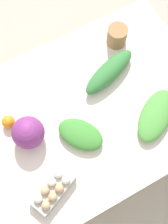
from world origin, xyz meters
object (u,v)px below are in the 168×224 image
(greens_bunch_beet_tops, at_px, (109,72))
(paper_bag, at_px, (117,36))
(cabbage_purple, at_px, (28,133))
(greens_bunch_kale, at_px, (156,115))
(egg_carton, at_px, (53,190))
(greens_bunch_chard, at_px, (81,134))
(orange_3, at_px, (8,122))

(greens_bunch_beet_tops, bearing_deg, paper_bag, -131.59)
(cabbage_purple, xyz_separation_m, greens_bunch_kale, (-0.65, 0.23, -0.05))
(egg_carton, xyz_separation_m, greens_bunch_chard, (-0.26, -0.19, -0.01))
(greens_bunch_kale, relative_size, greens_bunch_beet_tops, 0.89)
(cabbage_purple, relative_size, paper_bag, 1.40)
(greens_bunch_kale, xyz_separation_m, orange_3, (0.72, -0.35, -0.00))
(paper_bag, bearing_deg, cabbage_purple, 22.31)
(cabbage_purple, xyz_separation_m, paper_bag, (-0.71, -0.29, -0.02))
(paper_bag, relative_size, orange_3, 1.73)
(cabbage_purple, height_order, orange_3, cabbage_purple)
(paper_bag, relative_size, greens_bunch_beet_tops, 0.33)
(cabbage_purple, xyz_separation_m, orange_3, (0.07, -0.12, -0.05))
(greens_bunch_beet_tops, distance_m, orange_3, 0.63)
(paper_bag, height_order, greens_bunch_chard, paper_bag)
(greens_bunch_chard, relative_size, orange_3, 3.56)
(cabbage_purple, height_order, greens_bunch_kale, cabbage_purple)
(greens_bunch_chard, height_order, orange_3, same)
(egg_carton, bearing_deg, cabbage_purple, -117.13)
(egg_carton, xyz_separation_m, greens_bunch_kale, (-0.67, -0.08, -0.01))
(paper_bag, relative_size, greens_bunch_chard, 0.49)
(greens_bunch_beet_tops, xyz_separation_m, orange_3, (0.62, -0.01, -0.01))
(greens_bunch_chard, height_order, greens_bunch_beet_tops, greens_bunch_beet_tops)
(greens_bunch_beet_tops, bearing_deg, greens_bunch_chard, 37.31)
(orange_3, bearing_deg, greens_bunch_chard, 140.74)
(greens_bunch_chard, relative_size, greens_bunch_beet_tops, 0.68)
(greens_bunch_chard, distance_m, greens_bunch_beet_tops, 0.40)
(cabbage_purple, relative_size, orange_3, 2.42)
(egg_carton, height_order, greens_bunch_chard, egg_carton)
(paper_bag, xyz_separation_m, greens_bunch_kale, (0.07, 0.52, -0.03))
(orange_3, bearing_deg, greens_bunch_kale, 153.69)
(egg_carton, relative_size, paper_bag, 2.13)
(egg_carton, distance_m, greens_bunch_kale, 0.67)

